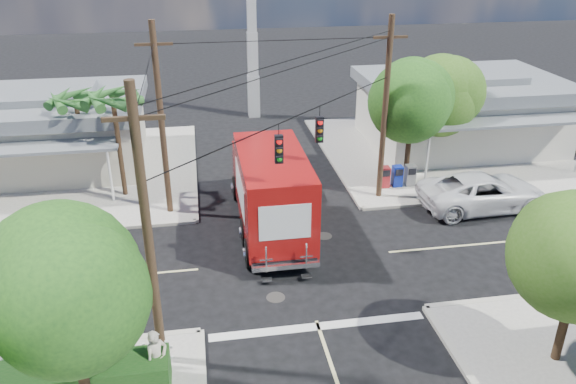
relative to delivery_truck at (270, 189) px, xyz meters
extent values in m
plane|color=black|center=(0.64, -2.92, -1.96)|extent=(120.00, 120.00, 0.00)
cube|color=#9B968C|center=(11.64, 8.08, -1.89)|extent=(14.00, 14.00, 0.14)
cube|color=#B4AF9F|center=(4.64, 8.08, -1.89)|extent=(0.25, 14.00, 0.14)
cube|color=#B4AF9F|center=(11.64, 1.08, -1.89)|extent=(14.00, 0.25, 0.14)
cube|color=#9B968C|center=(-10.36, 8.08, -1.89)|extent=(14.00, 14.00, 0.14)
cube|color=#B4AF9F|center=(-3.36, 8.08, -1.89)|extent=(0.25, 14.00, 0.14)
cube|color=#B4AF9F|center=(-10.36, 1.08, -1.89)|extent=(14.00, 0.25, 0.14)
cube|color=beige|center=(0.64, 7.08, -1.96)|extent=(0.12, 12.00, 0.01)
cube|color=beige|center=(10.64, -2.92, -1.96)|extent=(12.00, 0.12, 0.01)
cube|color=beige|center=(-9.36, -2.92, -1.96)|extent=(12.00, 0.12, 0.01)
cube|color=silver|center=(0.64, -7.22, -1.96)|extent=(7.50, 0.40, 0.01)
cube|color=silver|center=(13.14, 9.08, -0.12)|extent=(11.00, 8.00, 3.40)
cube|color=gray|center=(13.14, 9.08, 1.93)|extent=(11.80, 8.80, 0.70)
cube|color=gray|center=(13.14, 9.08, 2.43)|extent=(6.05, 4.40, 0.50)
cube|color=gray|center=(13.14, 4.18, 1.08)|extent=(9.90, 1.80, 0.15)
cylinder|color=silver|center=(8.74, 3.38, -0.37)|extent=(0.12, 0.12, 2.90)
cube|color=beige|center=(-11.36, 9.58, -0.22)|extent=(10.00, 8.00, 3.20)
cube|color=gray|center=(-11.36, 9.58, 1.73)|extent=(10.80, 8.80, 0.70)
cube|color=gray|center=(-11.36, 9.58, 2.23)|extent=(5.50, 4.40, 0.50)
cube|color=gray|center=(-11.36, 4.68, 0.88)|extent=(9.00, 1.80, 0.15)
cylinder|color=silver|center=(-7.36, 3.88, -0.47)|extent=(0.12, 0.12, 2.70)
cube|color=silver|center=(1.14, 17.08, -0.46)|extent=(0.80, 0.80, 3.00)
cube|color=silver|center=(1.14, 17.08, 2.54)|extent=(0.70, 0.70, 3.00)
cube|color=silver|center=(1.14, 17.08, 5.54)|extent=(0.60, 0.60, 3.00)
cylinder|color=#422D1C|center=(-6.36, -10.42, 0.03)|extent=(0.28, 0.28, 3.71)
sphere|color=#1F4D1A|center=(-6.36, -10.42, 2.35)|extent=(3.71, 3.71, 3.71)
sphere|color=#1F4D1A|center=(-6.76, -10.22, 2.58)|extent=(3.02, 3.02, 3.02)
sphere|color=#1F4D1A|center=(-6.01, -10.72, 2.24)|extent=(3.25, 3.25, 3.25)
cylinder|color=#422D1C|center=(7.84, 3.88, 0.22)|extent=(0.28, 0.28, 4.10)
sphere|color=#1F4D1A|center=(7.84, 3.88, 2.78)|extent=(4.10, 4.10, 4.10)
sphere|color=#1F4D1A|center=(7.44, 4.08, 3.04)|extent=(3.33, 3.33, 3.33)
sphere|color=#1F4D1A|center=(8.19, 3.58, 2.66)|extent=(3.58, 3.58, 3.58)
cylinder|color=#422D1C|center=(10.44, 6.08, -0.03)|extent=(0.28, 0.28, 3.58)
sphere|color=#346318|center=(10.44, 6.08, 2.21)|extent=(3.58, 3.58, 3.58)
sphere|color=#346318|center=(10.04, 6.28, 2.43)|extent=(2.91, 2.91, 2.91)
sphere|color=#346318|center=(10.79, 5.78, 2.10)|extent=(3.14, 3.14, 3.14)
cylinder|color=#422D1C|center=(7.64, -10.12, -0.10)|extent=(0.28, 0.28, 3.46)
sphere|color=#346318|center=(7.24, -9.92, 2.28)|extent=(2.81, 2.81, 2.81)
cylinder|color=#422D1C|center=(-6.86, 4.58, 0.68)|extent=(0.24, 0.24, 5.00)
cone|color=#2E6728|center=(-5.96, 4.58, 3.28)|extent=(0.50, 2.06, 0.98)
cone|color=#2E6728|center=(-6.30, 5.28, 3.28)|extent=(1.92, 1.68, 0.98)
cone|color=#2E6728|center=(-7.06, 5.45, 3.28)|extent=(2.12, 0.95, 0.98)
cone|color=#2E6728|center=(-7.67, 4.97, 3.28)|extent=(1.34, 2.07, 0.98)
cone|color=#2E6728|center=(-7.67, 4.19, 3.28)|extent=(1.34, 2.07, 0.98)
cone|color=#2E6728|center=(-7.06, 3.70, 3.28)|extent=(2.12, 0.95, 0.98)
cone|color=#2E6728|center=(-6.30, 3.87, 3.28)|extent=(1.92, 1.68, 0.98)
cylinder|color=#422D1C|center=(-8.86, 6.08, 0.48)|extent=(0.24, 0.24, 4.60)
cone|color=#2E6728|center=(-7.96, 6.08, 2.88)|extent=(0.50, 2.06, 0.98)
cone|color=#2E6728|center=(-8.30, 6.78, 2.88)|extent=(1.92, 1.68, 0.98)
cone|color=#2E6728|center=(-9.06, 6.95, 2.88)|extent=(2.12, 0.95, 0.98)
cone|color=#2E6728|center=(-9.67, 6.47, 2.88)|extent=(1.34, 2.07, 0.98)
cone|color=#2E6728|center=(-9.67, 5.69, 2.88)|extent=(1.34, 2.07, 0.98)
cone|color=#2E6728|center=(-9.06, 5.20, 2.88)|extent=(2.12, 0.95, 0.98)
cone|color=#2E6728|center=(-8.30, 5.37, 2.88)|extent=(1.92, 1.68, 0.98)
cylinder|color=#473321|center=(-4.56, -8.12, 2.54)|extent=(0.28, 0.28, 9.00)
cube|color=#473321|center=(-4.56, -8.12, 6.04)|extent=(1.60, 0.12, 0.12)
cylinder|color=#473321|center=(5.84, 2.28, 2.54)|extent=(0.28, 0.28, 9.00)
cube|color=#473321|center=(5.84, 2.28, 6.04)|extent=(1.60, 0.12, 0.12)
cylinder|color=#473321|center=(-4.56, 2.28, 2.54)|extent=(0.28, 0.28, 9.00)
cube|color=#473321|center=(-4.56, 2.28, 6.04)|extent=(1.60, 0.12, 0.12)
cylinder|color=black|center=(0.64, -2.92, 4.24)|extent=(10.43, 10.43, 0.04)
cube|color=black|center=(-0.16, -3.72, 3.29)|extent=(0.30, 0.24, 1.05)
sphere|color=red|center=(-0.16, -3.86, 3.62)|extent=(0.20, 0.20, 0.20)
cube|color=black|center=(1.74, -1.82, 3.29)|extent=(0.30, 0.24, 1.05)
sphere|color=red|center=(1.74, -1.96, 3.62)|extent=(0.20, 0.20, 0.20)
cube|color=silver|center=(-7.16, -8.52, -1.47)|extent=(5.94, 0.05, 0.08)
cube|color=silver|center=(-7.16, -8.52, -1.07)|extent=(5.94, 0.05, 0.08)
cube|color=silver|center=(-4.36, -8.52, -1.32)|extent=(0.09, 0.06, 1.00)
cube|color=#154613|center=(-7.36, -9.32, -1.27)|extent=(6.20, 1.20, 1.10)
cube|color=#A91E23|center=(6.44, 3.28, -1.27)|extent=(0.50, 0.50, 1.10)
cube|color=navy|center=(7.14, 3.28, -1.27)|extent=(0.50, 0.50, 1.10)
cube|color=slate|center=(7.84, 3.28, -1.27)|extent=(0.50, 0.50, 1.10)
cube|color=black|center=(0.00, 0.18, -1.36)|extent=(2.54, 8.62, 0.28)
cube|color=#A5110F|center=(0.00, 3.55, -0.47)|extent=(2.65, 1.88, 2.43)
cube|color=black|center=(0.00, 4.32, -0.03)|extent=(2.32, 0.28, 1.05)
cube|color=silver|center=(0.00, 4.54, -1.25)|extent=(2.54, 0.13, 0.39)
cube|color=#A5110F|center=(0.00, -0.82, 0.30)|extent=(2.76, 6.41, 3.20)
cube|color=white|center=(1.40, -0.82, 0.47)|extent=(0.02, 3.98, 1.44)
cube|color=white|center=(-1.40, -0.82, 0.47)|extent=(0.02, 3.98, 1.44)
cube|color=white|center=(0.00, -4.05, 0.47)|extent=(1.99, 0.02, 1.44)
cube|color=silver|center=(0.00, -4.19, -1.36)|extent=(2.65, 0.28, 0.20)
cube|color=silver|center=(-0.77, -4.33, -0.91)|extent=(0.50, 0.07, 1.11)
cube|color=silver|center=(0.77, -4.33, -0.91)|extent=(0.50, 0.07, 1.11)
cylinder|color=black|center=(-1.27, 3.38, -1.36)|extent=(0.35, 1.22, 1.22)
cylinder|color=black|center=(1.27, 3.38, -1.36)|extent=(0.35, 1.22, 1.22)
cylinder|color=black|center=(-1.27, -3.03, -1.36)|extent=(0.35, 1.22, 1.22)
cylinder|color=black|center=(1.27, -3.03, -1.36)|extent=(0.35, 1.22, 1.22)
imported|color=silver|center=(10.44, 0.37, -1.10)|extent=(6.33, 3.10, 1.73)
imported|color=beige|center=(-4.60, -9.22, -0.87)|extent=(0.83, 0.79, 1.90)
camera|label=1|loc=(-2.94, -22.33, 10.39)|focal=35.00mm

